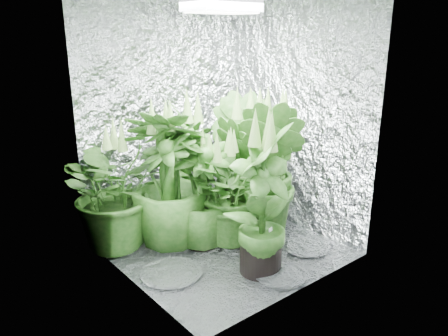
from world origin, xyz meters
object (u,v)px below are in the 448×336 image
at_px(circulation_fan, 262,205).
at_px(grow_lamp, 222,6).
at_px(plant_a, 115,189).
at_px(plant_g, 268,170).
at_px(plant_h, 201,195).
at_px(plant_c, 242,162).
at_px(plant_f, 262,201).
at_px(plant_b, 190,163).
at_px(plant_e, 232,190).
at_px(plant_d, 168,180).

bearing_deg(circulation_fan, grow_lamp, -156.83).
xyz_separation_m(plant_a, plant_g, (1.06, -0.60, 0.09)).
distance_m(plant_g, plant_h, 0.58).
xyz_separation_m(grow_lamp, plant_a, (-0.64, 0.53, -1.33)).
distance_m(grow_lamp, plant_c, 1.35).
bearing_deg(plant_f, plant_b, 82.12).
xyz_separation_m(plant_f, plant_h, (-0.08, 0.61, -0.11)).
bearing_deg(plant_a, plant_b, 7.01).
height_order(plant_c, circulation_fan, plant_c).
height_order(plant_a, plant_e, plant_a).
relative_size(plant_c, plant_g, 0.99).
xyz_separation_m(plant_a, plant_d, (0.35, -0.22, 0.06)).
bearing_deg(grow_lamp, plant_f, -92.33).
distance_m(plant_e, plant_f, 0.51).
bearing_deg(plant_h, plant_b, 64.45).
bearing_deg(plant_d, plant_b, 36.96).
relative_size(plant_b, plant_e, 1.10).
xyz_separation_m(grow_lamp, plant_f, (-0.02, -0.46, -1.28)).
relative_size(plant_a, plant_c, 0.84).
bearing_deg(plant_d, plant_a, 147.50).
bearing_deg(plant_g, plant_e, 163.33).
height_order(plant_b, plant_c, plant_c).
distance_m(grow_lamp, circulation_fan, 1.76).
distance_m(plant_d, plant_e, 0.51).
bearing_deg(plant_d, plant_g, -28.08).
relative_size(plant_d, plant_h, 1.26).
xyz_separation_m(plant_c, plant_f, (-0.45, -0.72, -0.03)).
bearing_deg(plant_b, plant_g, -67.40).
xyz_separation_m(plant_d, circulation_fan, (0.87, -0.17, -0.39)).
distance_m(plant_b, plant_h, 0.54).
distance_m(plant_d, plant_g, 0.81).
relative_size(plant_b, plant_c, 0.95).
xyz_separation_m(plant_b, plant_e, (-0.02, -0.61, -0.08)).
bearing_deg(plant_b, plant_f, -97.88).
relative_size(plant_b, plant_d, 0.99).
xyz_separation_m(plant_g, plant_h, (-0.52, 0.22, -0.15)).
height_order(plant_d, plant_g, plant_g).
distance_m(plant_f, circulation_fan, 0.93).
bearing_deg(plant_d, plant_c, -3.42).
bearing_deg(circulation_fan, plant_e, -155.83).
relative_size(plant_f, plant_h, 1.24).
bearing_deg(plant_h, plant_e, -30.56).
distance_m(plant_h, circulation_fan, 0.72).
height_order(plant_b, plant_e, plant_b).
relative_size(plant_a, plant_e, 0.97).
xyz_separation_m(plant_b, circulation_fan, (0.45, -0.48, -0.37)).
bearing_deg(plant_d, circulation_fan, -10.88).
bearing_deg(plant_b, plant_d, -143.04).
relative_size(grow_lamp, circulation_fan, 1.25).
height_order(plant_b, circulation_fan, plant_b).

